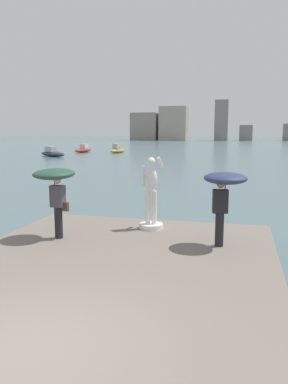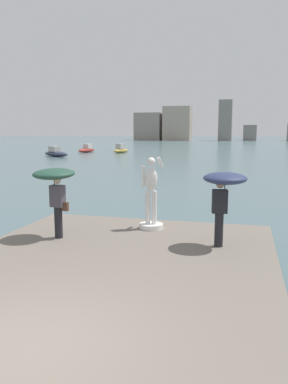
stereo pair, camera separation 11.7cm
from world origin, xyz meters
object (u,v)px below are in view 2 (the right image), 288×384
object	(u,v)px
statue_white_figure	(151,200)
boat_leftward	(87,150)
onlooker_right	(224,186)
onlooker_left	(55,181)
boat_near	(121,150)
boat_rightward	(56,153)

from	to	relation	value
statue_white_figure	boat_leftward	world-z (taller)	statue_white_figure
boat_leftward	onlooker_right	bearing A→B (deg)	-63.20
onlooker_left	onlooker_right	size ratio (longest dim) A/B	1.01
onlooker_right	boat_near	size ratio (longest dim) A/B	0.50
boat_leftward	onlooker_left	bearing A→B (deg)	-67.91
boat_near	boat_leftward	world-z (taller)	boat_near
boat_near	statue_white_figure	bearing A→B (deg)	-70.87
onlooker_right	boat_rightward	xyz separation A→B (m)	(-23.67, 36.56, -1.50)
statue_white_figure	boat_near	distance (m)	48.23
onlooker_right	boat_rightward	bearing A→B (deg)	122.92
onlooker_left	boat_near	bearing A→B (deg)	105.94
onlooker_left	boat_rightward	distance (m)	41.57
statue_white_figure	boat_rightward	bearing A→B (deg)	121.35
onlooker_left	boat_leftward	xyz separation A→B (m)	(-19.20, 47.31, -1.56)
statue_white_figure	onlooker_right	size ratio (longest dim) A/B	1.14
onlooker_left	boat_near	xyz separation A→B (m)	(-13.48, 47.20, -1.51)
onlooker_left	onlooker_right	xyz separation A→B (m)	(4.53, 0.31, -0.02)
statue_white_figure	boat_leftward	size ratio (longest dim) A/B	0.52
statue_white_figure	boat_leftward	xyz separation A→B (m)	(-21.53, 45.68, -0.84)
boat_near	boat_rightward	bearing A→B (deg)	-118.75
onlooker_right	boat_rightward	world-z (taller)	onlooker_right
onlooker_right	boat_near	xyz separation A→B (m)	(-18.01, 46.88, -1.49)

